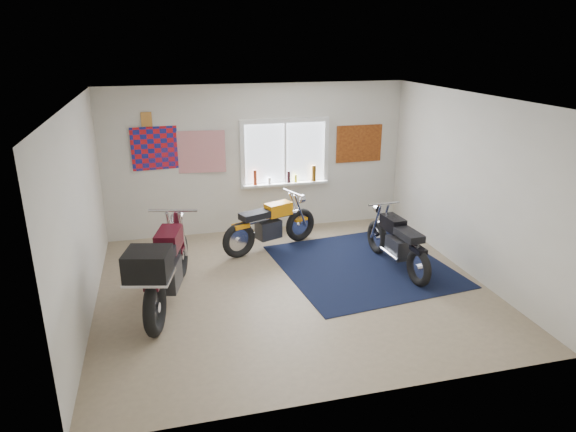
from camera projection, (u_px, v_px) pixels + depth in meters
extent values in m
plane|color=#9E896B|center=(293.00, 287.00, 7.50)|extent=(5.50, 5.50, 0.00)
plane|color=white|center=(293.00, 99.00, 6.61)|extent=(5.50, 5.50, 0.00)
plane|color=silver|center=(258.00, 159.00, 9.35)|extent=(5.50, 0.00, 5.50)
plane|color=silver|center=(361.00, 276.00, 4.77)|extent=(5.50, 0.00, 5.50)
plane|color=silver|center=(81.00, 215.00, 6.42)|extent=(0.00, 5.00, 5.00)
plane|color=silver|center=(470.00, 185.00, 7.70)|extent=(0.00, 5.00, 5.00)
cube|color=black|center=(363.00, 265.00, 8.19)|extent=(2.77, 2.86, 0.01)
cube|color=white|center=(285.00, 153.00, 9.42)|extent=(1.50, 0.02, 1.10)
cube|color=white|center=(285.00, 121.00, 9.21)|extent=(1.66, 0.06, 0.08)
cube|color=white|center=(285.00, 184.00, 9.60)|extent=(1.66, 0.06, 0.08)
cube|color=white|center=(242.00, 155.00, 9.22)|extent=(0.08, 0.06, 1.10)
cube|color=white|center=(326.00, 151.00, 9.59)|extent=(0.08, 0.06, 1.10)
cube|color=white|center=(285.00, 153.00, 9.40)|extent=(0.04, 0.06, 1.10)
cube|color=white|center=(286.00, 184.00, 9.54)|extent=(1.60, 0.16, 0.04)
cylinder|color=maroon|center=(255.00, 177.00, 9.34)|extent=(0.07, 0.07, 0.28)
cylinder|color=silver|center=(270.00, 181.00, 9.43)|extent=(0.06, 0.06, 0.12)
cylinder|color=black|center=(289.00, 177.00, 9.50)|extent=(0.06, 0.06, 0.22)
cylinder|color=yellow|center=(296.00, 178.00, 9.54)|extent=(0.05, 0.05, 0.14)
cylinder|color=brown|center=(314.00, 173.00, 9.60)|extent=(0.09, 0.09, 0.30)
plane|color=red|center=(161.00, 148.00, 8.84)|extent=(1.00, 0.07, 1.00)
plane|color=red|center=(199.00, 152.00, 9.00)|extent=(0.90, 0.09, 0.90)
cube|color=#BA7935|center=(146.00, 119.00, 8.62)|extent=(0.18, 0.02, 0.24)
cube|color=#A54C14|center=(359.00, 144.00, 9.72)|extent=(0.90, 0.03, 0.70)
torus|color=black|center=(300.00, 225.00, 9.13)|extent=(0.61, 0.33, 0.60)
torus|color=black|center=(239.00, 240.00, 8.43)|extent=(0.61, 0.33, 0.60)
cylinder|color=silver|center=(300.00, 225.00, 9.13)|extent=(0.13, 0.12, 0.10)
cylinder|color=silver|center=(239.00, 240.00, 8.43)|extent=(0.13, 0.12, 0.10)
cylinder|color=silver|center=(271.00, 218.00, 8.69)|extent=(1.09, 0.49, 0.08)
cube|color=#2E2E30|center=(269.00, 229.00, 8.73)|extent=(0.47, 0.38, 0.31)
cylinder|color=silver|center=(264.00, 232.00, 8.87)|extent=(0.48, 0.24, 0.06)
cube|color=orange|center=(278.00, 209.00, 8.74)|extent=(0.51, 0.38, 0.22)
cube|color=black|center=(255.00, 215.00, 8.48)|extent=(0.55, 0.42, 0.11)
cube|color=orange|center=(241.00, 226.00, 8.38)|extent=(0.30, 0.23, 0.07)
cube|color=orange|center=(300.00, 219.00, 9.09)|extent=(0.28, 0.21, 0.05)
cylinder|color=silver|center=(293.00, 193.00, 8.83)|extent=(0.24, 0.53, 0.03)
cylinder|color=silver|center=(301.00, 199.00, 8.98)|extent=(0.14, 0.17, 0.14)
torus|color=black|center=(377.00, 237.00, 8.61)|extent=(0.16, 0.58, 0.57)
torus|color=black|center=(419.00, 267.00, 7.48)|extent=(0.16, 0.58, 0.57)
cylinder|color=silver|center=(377.00, 237.00, 8.61)|extent=(0.10, 0.11, 0.10)
cylinder|color=silver|center=(419.00, 267.00, 7.48)|extent=(0.10, 0.11, 0.10)
cylinder|color=silver|center=(398.00, 235.00, 7.95)|extent=(0.17, 1.14, 0.08)
cube|color=#2E2E30|center=(398.00, 247.00, 7.98)|extent=(0.29, 0.43, 0.31)
cylinder|color=silver|center=(390.00, 254.00, 7.96)|extent=(0.10, 0.50, 0.06)
cube|color=black|center=(393.00, 223.00, 8.05)|extent=(0.27, 0.47, 0.22)
cube|color=black|center=(409.00, 235.00, 7.63)|extent=(0.29, 0.52, 0.11)
cube|color=black|center=(418.00, 250.00, 7.43)|extent=(0.17, 0.28, 0.07)
cube|color=black|center=(377.00, 231.00, 8.57)|extent=(0.15, 0.26, 0.05)
cylinder|color=silver|center=(384.00, 203.00, 8.25)|extent=(0.56, 0.08, 0.03)
cylinder|color=silver|center=(378.00, 209.00, 8.46)|extent=(0.15, 0.10, 0.15)
torus|color=black|center=(180.00, 256.00, 7.69)|extent=(0.31, 0.74, 0.73)
torus|color=black|center=(155.00, 307.00, 6.21)|extent=(0.31, 0.74, 0.73)
cylinder|color=silver|center=(180.00, 256.00, 7.69)|extent=(0.14, 0.15, 0.12)
cylinder|color=silver|center=(155.00, 307.00, 6.21)|extent=(0.14, 0.15, 0.12)
cylinder|color=silver|center=(167.00, 256.00, 6.84)|extent=(0.43, 1.39, 0.10)
cube|color=#2E2E30|center=(167.00, 275.00, 6.87)|extent=(0.42, 0.56, 0.38)
cylinder|color=silver|center=(155.00, 282.00, 6.90)|extent=(0.22, 0.61, 0.08)
cube|color=#3F0A13|center=(169.00, 240.00, 6.98)|extent=(0.41, 0.61, 0.27)
cube|color=black|center=(159.00, 259.00, 6.43)|extent=(0.45, 0.67, 0.13)
cube|color=#3F0A13|center=(154.00, 282.00, 6.16)|extent=(0.25, 0.37, 0.09)
cube|color=#3F0A13|center=(179.00, 247.00, 7.64)|extent=(0.23, 0.34, 0.06)
cylinder|color=silver|center=(173.00, 211.00, 7.24)|extent=(0.68, 0.20, 0.04)
cylinder|color=silver|center=(177.00, 217.00, 7.51)|extent=(0.20, 0.15, 0.18)
cube|color=black|center=(148.00, 264.00, 5.90)|extent=(0.60, 0.57, 0.33)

